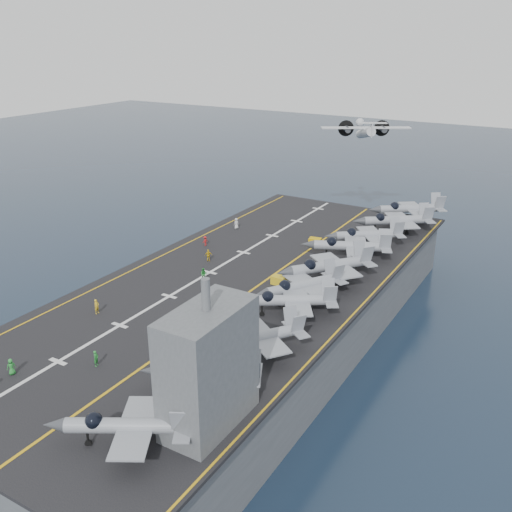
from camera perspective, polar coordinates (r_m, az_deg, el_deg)
The scene contains 30 objects.
ground at distance 90.58m, azimuth -1.30°, elevation -8.48°, with size 500.00×500.00×0.00m, color #142135.
hull at distance 88.19m, azimuth -1.33°, elevation -5.66°, with size 36.00×90.00×10.00m, color #56595E.
flight_deck at distance 85.95m, azimuth -1.36°, elevation -2.58°, with size 38.00×92.00×0.40m, color black.
foul_line at distance 84.44m, azimuth 0.37°, elevation -2.86°, with size 0.35×90.00×0.02m, color gold.
landing_centerline at distance 88.93m, azimuth -4.65°, elevation -1.64°, with size 0.50×90.00×0.02m, color silver.
deck_edge_port at distance 95.28m, azimuth -10.08°, elevation -0.30°, with size 0.25×90.00×0.02m, color gold.
deck_edge_stbd at distance 78.56m, azimuth 10.23°, elevation -5.19°, with size 0.25×90.00×0.02m, color gold.
island_superstructure at distance 52.83m, azimuth -4.84°, elevation -9.73°, with size 5.00×10.00×15.00m, color #56595E, non-canonical shape.
fighter_jet_0 at distance 54.02m, azimuth -12.71°, elevation -16.10°, with size 16.09×14.44×4.66m, color gray, non-canonical shape.
fighter_jet_1 at distance 60.05m, azimuth -4.79°, elevation -11.49°, with size 15.16×13.28×4.41m, color gray, non-canonical shape.
fighter_jet_2 at distance 65.86m, azimuth 0.09°, elevation -8.08°, with size 15.03×16.06×4.64m, color #979FA6, non-canonical shape.
fighter_jet_3 at distance 74.63m, azimuth 3.53°, elevation -4.33°, with size 16.44×15.02×4.75m, color #96A0A7, non-canonical shape.
fighter_jet_4 at distance 79.09m, azimuth 4.81°, elevation -2.81°, with size 15.08×16.53×4.78m, color #949DA3, non-canonical shape.
fighter_jet_5 at distance 85.37m, azimuth 7.45°, elevation -0.86°, with size 17.47×18.24×5.29m, color #939AA2, non-canonical shape.
fighter_jet_6 at distance 94.06m, azimuth 9.53°, elevation 1.08°, with size 17.28×14.88×5.05m, color gray, non-canonical shape.
fighter_jet_7 at distance 100.34m, azimuth 11.19°, elevation 2.20°, with size 16.54×15.72×4.79m, color gray, non-canonical shape.
fighter_jet_8 at distance 108.82m, azimuth 13.96°, elevation 3.60°, with size 17.96×16.89×5.19m, color gray, non-canonical shape.
tow_cart_a at distance 71.56m, azimuth -6.54°, elevation -7.20°, with size 2.29×1.61×1.30m, color gold, non-canonical shape.
tow_cart_b at distance 84.33m, azimuth 2.32°, elevation -2.45°, with size 2.29×1.61×1.30m, color gold, non-canonical shape.
tow_cart_c at distance 100.42m, azimuth 5.93°, elevation 1.44°, with size 2.30×1.69×1.26m, color #D1A109, non-canonical shape.
crew_0 at distance 68.44m, azimuth -23.28°, elevation -10.13°, with size 1.16×1.35×1.89m, color #268C33.
crew_1 at distance 78.53m, azimuth -15.65°, elevation -4.88°, with size 0.85×1.24×2.03m, color yellow.
crew_2 at distance 85.88m, azimuth -5.25°, elevation -1.83°, with size 1.38×1.17×1.94m, color #268C33.
crew_3 at distance 99.94m, azimuth -5.11°, elevation 1.52°, with size 0.91×1.17×1.73m, color #B21919.
crew_4 at distance 92.95m, azimuth -4.78°, elevation 0.07°, with size 1.45×1.41×2.03m, color yellow.
crew_5 at distance 108.28m, azimuth -1.98°, elevation 3.27°, with size 1.25×1.47×2.07m, color silver.
crew_6 at distance 66.92m, azimuth -15.71°, elevation -9.83°, with size 1.00×1.28×1.89m, color #268C33.
crew_7 at distance 67.85m, azimuth -8.64°, elevation -8.79°, with size 0.72×1.08×1.79m, color silver.
transport_plane at distance 137.23m, azimuth 10.89°, elevation 11.99°, with size 24.85×22.65×4.86m, color #B8BABD, non-canonical shape.
fighter_jet_9 at distance 116.67m, azimuth 15.22°, elevation 4.67°, with size 17.96×16.89×5.19m, color gray, non-canonical shape.
Camera 1 is at (41.69, -66.52, 45.18)m, focal length 40.00 mm.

